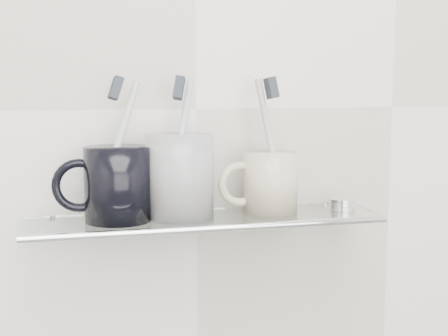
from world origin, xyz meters
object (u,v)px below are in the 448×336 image
object	(u,v)px
mug_center	(180,176)
shelf_glass	(205,220)
mug_left	(118,184)
mug_right	(270,183)

from	to	relation	value
mug_center	shelf_glass	bearing A→B (deg)	-5.66
mug_left	mug_center	bearing A→B (deg)	19.46
shelf_glass	mug_center	bearing A→B (deg)	171.91
shelf_glass	mug_left	xyz separation A→B (m)	(-0.12, 0.00, 0.06)
mug_center	mug_right	size ratio (longest dim) A/B	1.32
mug_left	mug_right	distance (m)	0.22
mug_left	mug_center	world-z (taller)	mug_center
mug_left	mug_center	size ratio (longest dim) A/B	0.87
mug_center	mug_left	bearing A→B (deg)	-177.58
mug_left	shelf_glass	bearing A→B (deg)	17.09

